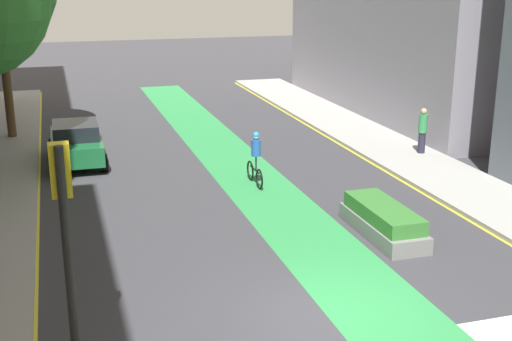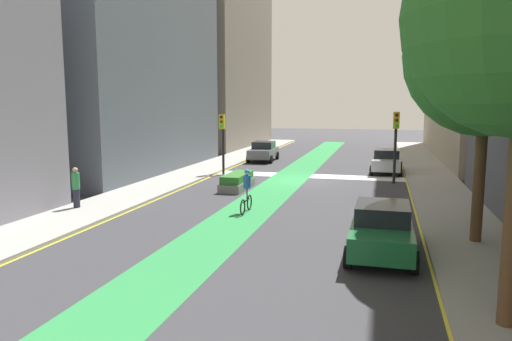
{
  "view_description": "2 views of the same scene",
  "coord_description": "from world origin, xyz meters",
  "px_view_note": "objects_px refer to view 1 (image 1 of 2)",
  "views": [
    {
      "loc": [
        -5.2,
        -11.68,
        6.95
      ],
      "look_at": [
        0.2,
        6.21,
        1.38
      ],
      "focal_mm": 47.3,
      "sensor_mm": 36.0,
      "label": 1
    },
    {
      "loc": [
        -4.52,
        28.39,
        4.63
      ],
      "look_at": [
        1.35,
        6.28,
        1.42
      ],
      "focal_mm": 33.68,
      "sensor_mm": 36.0,
      "label": 2
    }
  ],
  "objects_px": {
    "car_green_left_far": "(76,142)",
    "cyclist_in_lane": "(255,157)",
    "pedestrian_sidewalk_right_a": "(423,130)",
    "median_planter": "(383,221)",
    "traffic_signal_near_left": "(64,214)"
  },
  "relations": [
    {
      "from": "cyclist_in_lane",
      "to": "median_planter",
      "type": "relative_size",
      "value": 0.57
    },
    {
      "from": "car_green_left_far",
      "to": "median_planter",
      "type": "height_order",
      "value": "car_green_left_far"
    },
    {
      "from": "traffic_signal_near_left",
      "to": "median_planter",
      "type": "bearing_deg",
      "value": 25.82
    },
    {
      "from": "traffic_signal_near_left",
      "to": "car_green_left_far",
      "type": "relative_size",
      "value": 0.99
    },
    {
      "from": "car_green_left_far",
      "to": "cyclist_in_lane",
      "type": "xyz_separation_m",
      "value": [
        5.62,
        -4.53,
        0.17
      ]
    },
    {
      "from": "pedestrian_sidewalk_right_a",
      "to": "car_green_left_far",
      "type": "bearing_deg",
      "value": 167.26
    },
    {
      "from": "car_green_left_far",
      "to": "pedestrian_sidewalk_right_a",
      "type": "relative_size",
      "value": 2.4
    },
    {
      "from": "traffic_signal_near_left",
      "to": "pedestrian_sidewalk_right_a",
      "type": "relative_size",
      "value": 2.37
    },
    {
      "from": "car_green_left_far",
      "to": "cyclist_in_lane",
      "type": "relative_size",
      "value": 2.27
    },
    {
      "from": "pedestrian_sidewalk_right_a",
      "to": "traffic_signal_near_left",
      "type": "bearing_deg",
      "value": -140.94
    },
    {
      "from": "car_green_left_far",
      "to": "pedestrian_sidewalk_right_a",
      "type": "bearing_deg",
      "value": -12.74
    },
    {
      "from": "traffic_signal_near_left",
      "to": "pedestrian_sidewalk_right_a",
      "type": "distance_m",
      "value": 17.43
    },
    {
      "from": "traffic_signal_near_left",
      "to": "median_planter",
      "type": "relative_size",
      "value": 1.27
    },
    {
      "from": "cyclist_in_lane",
      "to": "pedestrian_sidewalk_right_a",
      "type": "bearing_deg",
      "value": 12.75
    },
    {
      "from": "traffic_signal_near_left",
      "to": "cyclist_in_lane",
      "type": "distance_m",
      "value": 11.36
    }
  ]
}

